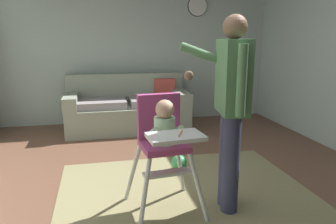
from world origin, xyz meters
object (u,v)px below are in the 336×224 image
(high_chair, at_px, (164,133))
(wall_clock, at_px, (197,6))
(adult_standing, at_px, (231,104))
(toy_ball, at_px, (179,163))
(couch, at_px, (128,108))

(high_chair, distance_m, wall_clock, 3.53)
(adult_standing, relative_size, toy_ball, 9.41)
(high_chair, bearing_deg, adult_standing, 75.71)
(high_chair, distance_m, toy_ball, 1.04)
(adult_standing, bearing_deg, wall_clock, -93.87)
(couch, distance_m, high_chair, 2.60)
(couch, relative_size, high_chair, 1.92)
(adult_standing, height_order, wall_clock, wall_clock)
(adult_standing, distance_m, wall_clock, 3.38)
(wall_clock, bearing_deg, toy_ball, -111.47)
(couch, xyz_separation_m, high_chair, (0.05, -2.58, 0.35))
(couch, distance_m, wall_clock, 2.12)
(adult_standing, relative_size, wall_clock, 4.62)
(couch, bearing_deg, high_chair, 1.07)
(adult_standing, bearing_deg, couch, -69.04)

